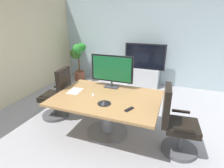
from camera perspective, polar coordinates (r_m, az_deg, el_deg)
The scene contains 12 objects.
ground_plane at distance 3.62m, azimuth 0.20°, elevation -13.64°, with size 6.64×6.64×0.00m, color #99999E.
wall_back_glass_partition at distance 5.76m, azimuth 10.30°, elevation 13.36°, with size 5.51×0.10×2.68m, color #9EB2B7.
conference_table at distance 3.22m, azimuth -1.58°, elevation -6.97°, with size 1.82×1.29×0.73m.
office_chair_left at distance 3.93m, azimuth -16.90°, elevation -4.10°, with size 0.62×0.60×1.09m.
office_chair_right at distance 3.02m, azimuth 19.66°, elevation -12.40°, with size 0.61×0.59×1.09m.
tv_monitor at distance 3.45m, azimuth -0.03°, elevation 4.64°, with size 0.84×0.18×0.64m.
wall_display_unit at distance 5.58m, azimuth 10.15°, elevation 3.72°, with size 1.20×0.36×1.31m.
potted_plant at distance 6.04m, azimuth -10.63°, elevation 8.56°, with size 0.54×0.68×1.25m.
conference_phone at distance 2.88m, azimuth -2.48°, elevation -5.75°, with size 0.22×0.22×0.07m.
remote_control at distance 2.73m, azimuth 5.49°, elevation -8.01°, with size 0.05×0.17×0.02m, color black.
whiteboard_marker at distance 3.18m, azimuth -6.08°, elevation -3.62°, with size 0.13×0.02×0.02m, color silver.
paper_notepad at distance 3.43m, azimuth -11.68°, elevation -2.19°, with size 0.21×0.30×0.01m, color white.
Camera 1 is at (1.04, -2.80, 2.04)m, focal length 28.71 mm.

